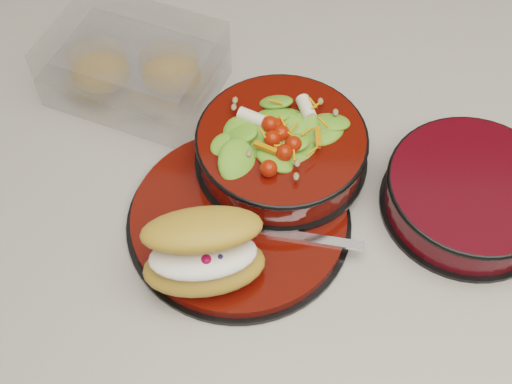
# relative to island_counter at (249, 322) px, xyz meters

# --- Properties ---
(island_counter) EXTENTS (1.24, 0.74, 0.90)m
(island_counter) POSITION_rel_island_counter_xyz_m (0.00, 0.00, 0.00)
(island_counter) COLOR white
(island_counter) RESTS_ON ground
(dinner_plate) EXTENTS (0.28, 0.28, 0.02)m
(dinner_plate) POSITION_rel_island_counter_xyz_m (-0.00, -0.07, 0.46)
(dinner_plate) COLOR black
(dinner_plate) RESTS_ON island_counter
(salad_bowl) EXTENTS (0.22, 0.22, 0.09)m
(salad_bowl) POSITION_rel_island_counter_xyz_m (0.04, 0.01, 0.50)
(salad_bowl) COLOR black
(salad_bowl) RESTS_ON dinner_plate
(croissant) EXTENTS (0.15, 0.11, 0.08)m
(croissant) POSITION_rel_island_counter_xyz_m (-0.04, -0.15, 0.51)
(croissant) COLOR #C58C3C
(croissant) RESTS_ON dinner_plate
(fork) EXTENTS (0.17, 0.04, 0.00)m
(fork) POSITION_rel_island_counter_xyz_m (0.06, -0.10, 0.47)
(fork) COLOR silver
(fork) RESTS_ON dinner_plate
(pastry_box) EXTENTS (0.26, 0.22, 0.09)m
(pastry_box) POSITION_rel_island_counter_xyz_m (-0.16, 0.15, 0.49)
(pastry_box) COLOR white
(pastry_box) RESTS_ON island_counter
(extra_bowl) EXTENTS (0.22, 0.22, 0.05)m
(extra_bowl) POSITION_rel_island_counter_xyz_m (0.28, -0.03, 0.48)
(extra_bowl) COLOR black
(extra_bowl) RESTS_ON island_counter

